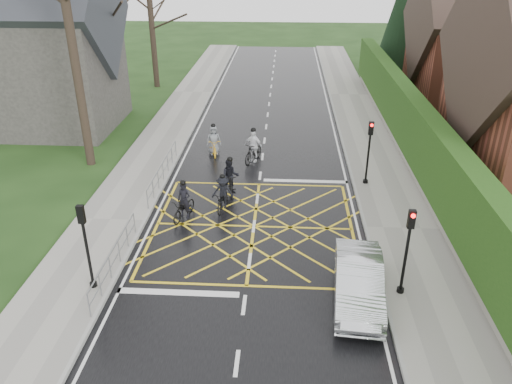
# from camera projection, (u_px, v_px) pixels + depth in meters

# --- Properties ---
(ground) EXTENTS (120.00, 120.00, 0.00)m
(ground) POSITION_uv_depth(u_px,v_px,m) (254.00, 226.00, 20.52)
(ground) COLOR black
(ground) RESTS_ON ground
(road) EXTENTS (9.00, 80.00, 0.01)m
(road) POSITION_uv_depth(u_px,v_px,m) (254.00, 226.00, 20.52)
(road) COLOR black
(road) RESTS_ON ground
(sidewalk_right) EXTENTS (3.00, 80.00, 0.15)m
(sidewalk_right) POSITION_uv_depth(u_px,v_px,m) (402.00, 229.00, 20.17)
(sidewalk_right) COLOR gray
(sidewalk_right) RESTS_ON ground
(sidewalk_left) EXTENTS (3.00, 80.00, 0.15)m
(sidewalk_left) POSITION_uv_depth(u_px,v_px,m) (111.00, 221.00, 20.81)
(sidewalk_left) COLOR gray
(sidewalk_left) RESTS_ON ground
(stone_wall) EXTENTS (0.50, 38.00, 0.70)m
(stone_wall) POSITION_uv_depth(u_px,v_px,m) (413.00, 165.00, 25.32)
(stone_wall) COLOR slate
(stone_wall) RESTS_ON ground
(hedge) EXTENTS (0.90, 38.00, 2.80)m
(hedge) POSITION_uv_depth(u_px,v_px,m) (418.00, 133.00, 24.54)
(hedge) COLOR #193B10
(hedge) RESTS_ON stone_wall
(house_far) EXTENTS (9.80, 8.80, 10.30)m
(house_far) POSITION_uv_depth(u_px,v_px,m) (487.00, 43.00, 33.88)
(house_far) COLOR brown
(house_far) RESTS_ON ground
(conifer) EXTENTS (4.60, 4.60, 10.00)m
(conifer) POSITION_uv_depth(u_px,v_px,m) (404.00, 18.00, 40.95)
(conifer) COLOR black
(conifer) RESTS_ON ground
(church) EXTENTS (8.80, 7.80, 11.00)m
(church) POSITION_uv_depth(u_px,v_px,m) (40.00, 47.00, 29.76)
(church) COLOR #2D2B28
(church) RESTS_ON ground
(tree_near) EXTENTS (9.24, 9.24, 11.44)m
(tree_near) POSITION_uv_depth(u_px,v_px,m) (66.00, 5.00, 22.83)
(tree_near) COLOR black
(tree_near) RESTS_ON ground
(railing_south) EXTENTS (0.05, 5.04, 1.03)m
(railing_south) POSITION_uv_depth(u_px,v_px,m) (114.00, 254.00, 17.30)
(railing_south) COLOR slate
(railing_south) RESTS_ON ground
(railing_north) EXTENTS (0.05, 6.04, 1.03)m
(railing_north) POSITION_uv_depth(u_px,v_px,m) (163.00, 167.00, 23.99)
(railing_north) COLOR slate
(railing_north) RESTS_ON ground
(traffic_light_ne) EXTENTS (0.24, 0.31, 3.21)m
(traffic_light_ne) POSITION_uv_depth(u_px,v_px,m) (368.00, 153.00, 23.26)
(traffic_light_ne) COLOR black
(traffic_light_ne) RESTS_ON ground
(traffic_light_se) EXTENTS (0.24, 0.31, 3.21)m
(traffic_light_se) POSITION_uv_depth(u_px,v_px,m) (406.00, 253.00, 15.76)
(traffic_light_se) COLOR black
(traffic_light_se) RESTS_ON ground
(traffic_light_sw) EXTENTS (0.24, 0.31, 3.21)m
(traffic_light_sw) POSITION_uv_depth(u_px,v_px,m) (87.00, 248.00, 16.04)
(traffic_light_sw) COLOR black
(traffic_light_sw) RESTS_ON ground
(cyclist_rear) EXTENTS (1.12, 1.88, 1.72)m
(cyclist_rear) POSITION_uv_depth(u_px,v_px,m) (184.00, 206.00, 20.95)
(cyclist_rear) COLOR black
(cyclist_rear) RESTS_ON ground
(cyclist_back) EXTENTS (0.91, 1.89, 1.83)m
(cyclist_back) POSITION_uv_depth(u_px,v_px,m) (230.00, 180.00, 22.93)
(cyclist_back) COLOR black
(cyclist_back) RESTS_ON ground
(cyclist_mid) EXTENTS (1.03, 1.74, 1.64)m
(cyclist_mid) POSITION_uv_depth(u_px,v_px,m) (223.00, 196.00, 21.67)
(cyclist_mid) COLOR black
(cyclist_mid) RESTS_ON ground
(cyclist_front) EXTENTS (1.23, 1.94, 1.89)m
(cyclist_front) POSITION_uv_depth(u_px,v_px,m) (253.00, 149.00, 26.34)
(cyclist_front) COLOR black
(cyclist_front) RESTS_ON ground
(cyclist_lead) EXTENTS (1.05, 1.91, 1.76)m
(cyclist_lead) POSITION_uv_depth(u_px,v_px,m) (214.00, 144.00, 27.31)
(cyclist_lead) COLOR gold
(cyclist_lead) RESTS_ON ground
(car) EXTENTS (1.83, 4.37, 1.40)m
(car) POSITION_uv_depth(u_px,v_px,m) (359.00, 282.00, 16.02)
(car) COLOR silver
(car) RESTS_ON ground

